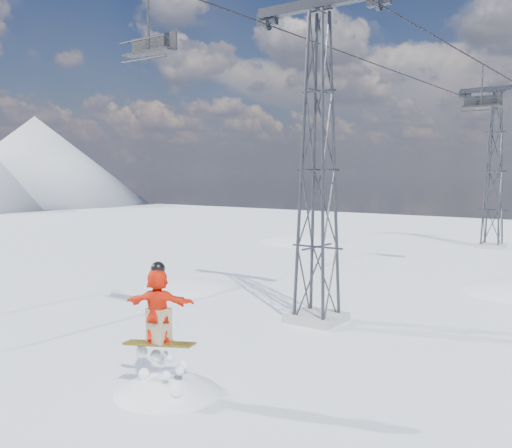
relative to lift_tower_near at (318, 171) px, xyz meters
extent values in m
plane|color=white|center=(-0.80, -8.00, -5.47)|extent=(120.00, 120.00, 0.00)
sphere|color=white|center=(-7.80, 2.00, -13.12)|extent=(16.00, 16.00, 16.00)
sphere|color=white|center=(-12.80, 20.00, -15.87)|extent=(22.00, 22.00, 22.00)
cube|color=#999999|center=(0.00, 0.00, -5.32)|extent=(1.80, 1.80, 0.30)
cube|color=#2F3137|center=(0.00, 0.00, 5.78)|extent=(5.00, 0.35, 0.35)
cube|color=#2F3137|center=(-2.20, 0.00, 5.58)|extent=(0.80, 0.25, 0.50)
cube|color=#999999|center=(0.00, 25.00, -5.32)|extent=(1.80, 1.80, 0.30)
cube|color=#2F3137|center=(0.00, 25.00, 5.78)|extent=(5.00, 0.35, 0.35)
cube|color=#2F3137|center=(-2.20, 25.00, 5.58)|extent=(0.80, 0.25, 0.50)
cylinder|color=black|center=(-2.20, 11.50, 5.38)|extent=(0.06, 51.00, 0.06)
cylinder|color=black|center=(2.20, 11.50, 5.38)|extent=(0.06, 51.00, 0.06)
cone|color=slate|center=(-78.80, 40.00, 2.03)|extent=(38.00, 38.00, 15.00)
cube|color=#9A8214|center=(0.40, -8.29, -4.15)|extent=(1.91, 0.75, 0.21)
imported|color=#F7270B|center=(0.40, -8.29, -3.22)|extent=(1.75, 1.23, 1.82)
cube|color=#97835D|center=(0.40, -8.29, -3.71)|extent=(0.63, 0.57, 0.84)
sphere|color=black|center=(0.40, -8.29, -2.33)|extent=(0.34, 0.34, 0.34)
cylinder|color=black|center=(-2.20, -5.97, 4.38)|extent=(0.07, 0.07, 2.00)
cube|color=black|center=(-2.20, -5.97, 3.38)|extent=(1.82, 0.41, 0.07)
cube|color=black|center=(-2.20, -5.77, 3.66)|extent=(1.82, 0.05, 0.50)
cylinder|color=black|center=(-2.20, -6.20, 3.16)|extent=(1.82, 0.05, 0.05)
cylinder|color=black|center=(-2.20, -6.24, 3.70)|extent=(1.82, 0.05, 0.05)
cylinder|color=black|center=(2.20, 12.67, 4.34)|extent=(0.08, 0.08, 2.08)
cube|color=black|center=(2.20, 12.67, 3.30)|extent=(1.89, 0.43, 0.08)
cube|color=black|center=(2.20, 12.88, 3.59)|extent=(1.89, 0.06, 0.52)
cylinder|color=black|center=(2.20, 12.44, 3.07)|extent=(1.89, 0.06, 0.06)
cylinder|color=black|center=(2.20, 12.39, 3.63)|extent=(1.89, 0.05, 0.05)
camera|label=1|loc=(10.15, -17.72, -0.05)|focal=40.00mm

